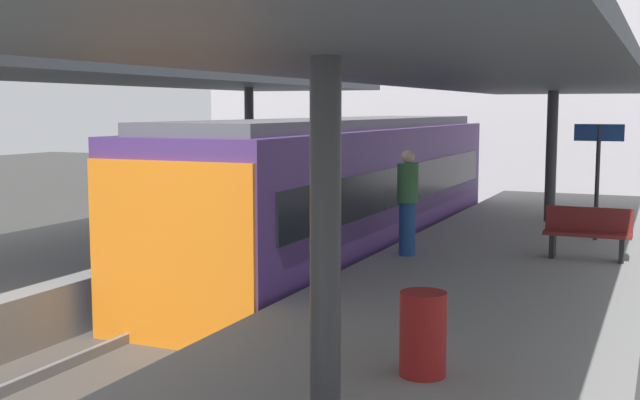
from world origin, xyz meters
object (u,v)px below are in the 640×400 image
(platform_bench, at_px, (588,231))
(passenger_near_bench, at_px, (408,201))
(litter_bin, at_px, (423,334))
(platform_sign, at_px, (598,155))
(commuter_train, at_px, (347,193))

(platform_bench, xyz_separation_m, passenger_near_bench, (-2.86, -0.88, 0.48))
(litter_bin, bearing_deg, platform_bench, 82.74)
(litter_bin, relative_size, passenger_near_bench, 0.44)
(platform_sign, relative_size, passenger_near_bench, 1.23)
(commuter_train, xyz_separation_m, passenger_near_bench, (2.14, -2.54, 0.21))
(commuter_train, height_order, passenger_near_bench, commuter_train)
(platform_sign, bearing_deg, litter_bin, -95.27)
(platform_sign, distance_m, passenger_near_bench, 4.16)
(platform_sign, height_order, passenger_near_bench, platform_sign)
(platform_bench, bearing_deg, commuter_train, 161.60)
(platform_bench, height_order, platform_sign, platform_sign)
(platform_bench, xyz_separation_m, litter_bin, (-0.86, -6.73, -0.06))
(commuter_train, relative_size, platform_sign, 5.90)
(platform_sign, bearing_deg, commuter_train, -174.92)
(passenger_near_bench, bearing_deg, platform_bench, 17.06)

